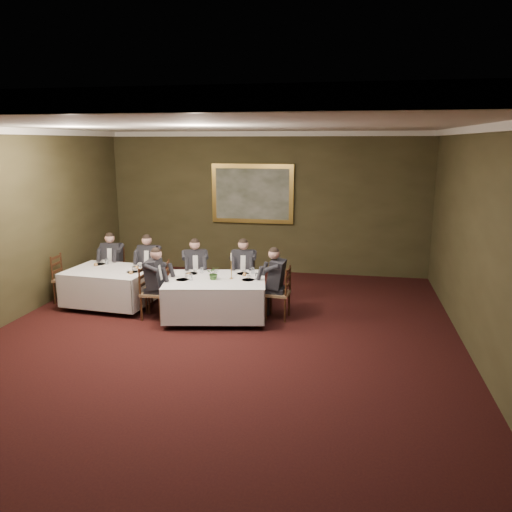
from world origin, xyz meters
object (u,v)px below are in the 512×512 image
(chair_sec_endleft, at_px, (67,289))
(candlestick, at_px, (231,269))
(diner_main_backleft, at_px, (195,278))
(diner_sec_backright, at_px, (150,273))
(diner_main_endright, at_px, (278,292))
(diner_main_endleft, at_px, (154,292))
(table_second, at_px, (111,285))
(centerpiece, at_px, (214,272))
(chair_main_endleft, at_px, (154,303))
(chair_main_backleft, at_px, (196,289))
(table_main, at_px, (216,295))
(diner_sec_backleft, at_px, (113,270))
(diner_main_backright, at_px, (244,278))
(chair_sec_backleft, at_px, (114,280))
(chair_main_backright, at_px, (244,289))
(chair_main_endright, at_px, (278,304))
(painting, at_px, (252,194))
(chair_sec_endright, at_px, (159,297))
(chair_sec_backright, at_px, (151,283))

(chair_sec_endleft, distance_m, candlestick, 3.66)
(diner_main_backleft, relative_size, diner_sec_backright, 1.00)
(diner_main_endright, bearing_deg, diner_main_backleft, 75.29)
(diner_main_endleft, bearing_deg, table_second, -115.23)
(diner_sec_backright, bearing_deg, centerpiece, 146.24)
(chair_main_endleft, distance_m, candlestick, 1.61)
(diner_main_backleft, height_order, diner_main_endleft, same)
(chair_main_backleft, xyz_separation_m, diner_main_endright, (1.81, -0.64, 0.23))
(chair_main_backleft, relative_size, candlestick, 1.99)
(chair_sec_endleft, xyz_separation_m, centerpiece, (3.28, -0.41, 0.61))
(centerpiece, bearing_deg, diner_main_endleft, -171.51)
(table_main, height_order, diner_sec_backright, diner_sec_backright)
(diner_sec_backleft, xyz_separation_m, chair_sec_endleft, (-0.66, -0.78, -0.23))
(diner_main_backright, height_order, candlestick, diner_main_backright)
(diner_main_backleft, height_order, chair_sec_backleft, diner_main_backleft)
(chair_main_backleft, xyz_separation_m, chair_main_backright, (0.98, 0.18, 0.00))
(diner_main_backright, bearing_deg, chair_main_endright, 130.19)
(table_main, bearing_deg, diner_main_endleft, -169.68)
(diner_main_backright, xyz_separation_m, candlestick, (-0.04, -0.94, 0.44))
(table_second, bearing_deg, chair_sec_backleft, 113.11)
(diner_main_backleft, bearing_deg, diner_main_endleft, 44.61)
(chair_main_backright, bearing_deg, diner_main_backleft, 5.27)
(centerpiece, bearing_deg, chair_sec_endleft, 172.90)
(painting, bearing_deg, diner_sec_backleft, -137.49)
(diner_main_endleft, bearing_deg, painting, 161.83)
(candlestick, bearing_deg, diner_main_endright, 8.55)
(diner_sec_backleft, height_order, candlestick, diner_sec_backleft)
(table_main, xyz_separation_m, chair_main_backleft, (-0.66, 0.85, -0.17))
(chair_sec_endright, xyz_separation_m, centerpiece, (1.20, -0.25, 0.61))
(table_second, xyz_separation_m, chair_sec_backright, (0.51, 0.81, -0.17))
(chair_sec_backleft, distance_m, centerpiece, 2.95)
(diner_sec_backleft, height_order, chair_sec_endright, diner_sec_backleft)
(chair_main_backleft, xyz_separation_m, diner_main_backright, (0.98, 0.17, 0.23))
(diner_main_backright, xyz_separation_m, chair_sec_endright, (-1.54, -0.81, -0.23))
(chair_main_backleft, height_order, diner_main_endleft, diner_main_endleft)
(chair_main_endright, xyz_separation_m, diner_main_endright, (-0.01, 0.00, 0.23))
(chair_main_endleft, distance_m, diner_sec_backright, 1.44)
(table_second, distance_m, diner_main_endleft, 1.22)
(chair_sec_backleft, relative_size, painting, 0.49)
(table_main, xyz_separation_m, chair_main_endright, (1.16, 0.21, -0.17))
(chair_sec_backleft, xyz_separation_m, chair_sec_endleft, (-0.66, -0.80, 0.00))
(chair_main_endright, bearing_deg, table_main, 104.68)
(diner_sec_backleft, bearing_deg, chair_main_endleft, 132.94)
(table_second, distance_m, diner_main_backleft, 1.69)
(diner_main_backleft, bearing_deg, table_main, 107.72)
(painting, bearing_deg, chair_main_backleft, -103.69)
(diner_main_endright, bearing_deg, diner_main_backright, 50.05)
(diner_main_endleft, relative_size, chair_sec_backright, 1.35)
(table_main, bearing_deg, diner_main_endright, 10.32)
(diner_main_endright, xyz_separation_m, chair_sec_backleft, (-3.78, 0.96, -0.23))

